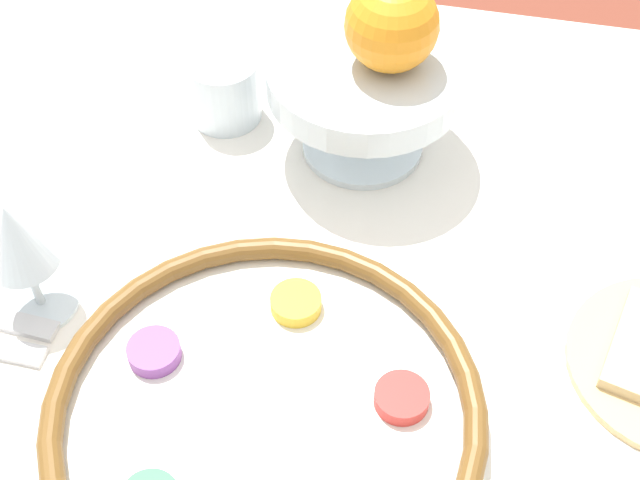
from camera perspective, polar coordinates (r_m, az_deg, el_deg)
seder_plate at (r=0.72m, az=-3.56°, el=-11.03°), size 0.36×0.36×0.03m
wine_glass at (r=0.77m, az=-18.87°, el=-0.02°), size 0.07×0.07×0.13m
fruit_stand at (r=0.88m, az=2.92°, el=9.86°), size 0.19×0.19×0.11m
orange_fruit at (r=0.84m, az=4.62°, el=13.56°), size 0.09×0.09×0.09m
cup_near at (r=0.95m, az=-6.16°, el=9.59°), size 0.08×0.08×0.07m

